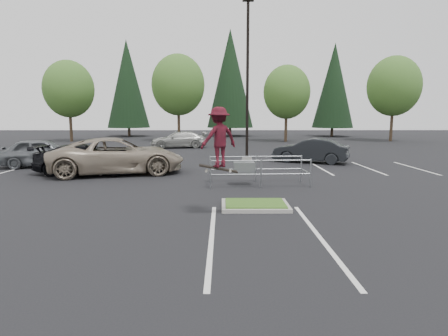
{
  "coord_description": "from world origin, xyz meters",
  "views": [
    {
      "loc": [
        -1.08,
        -12.01,
        3.05
      ],
      "look_at": [
        -1.02,
        1.5,
        1.09
      ],
      "focal_mm": 30.0,
      "sensor_mm": 36.0,
      "label": 1
    }
  ],
  "objects_px": {
    "decid_d": "(394,88)",
    "car_far_silver": "(179,140)",
    "conif_b": "(230,79)",
    "conif_c": "(334,86)",
    "conif_a": "(127,84)",
    "car_l_tan": "(116,156)",
    "skateboarder": "(218,138)",
    "decid_b": "(178,87)",
    "cart_corral": "(247,168)",
    "decid_a": "(69,91)",
    "car_l_grey": "(42,153)",
    "light_pole": "(247,90)",
    "car_l_black": "(87,159)",
    "car_r_charc": "(311,150)",
    "decid_c": "(287,94)"
  },
  "relations": [
    {
      "from": "car_l_black",
      "to": "cart_corral",
      "type": "bearing_deg",
      "value": -110.6
    },
    {
      "from": "light_pole",
      "to": "conif_a",
      "type": "distance_m",
      "value": 31.63
    },
    {
      "from": "decid_d",
      "to": "car_r_charc",
      "type": "height_order",
      "value": "decid_d"
    },
    {
      "from": "decid_a",
      "to": "car_r_charc",
      "type": "relative_size",
      "value": 1.92
    },
    {
      "from": "conif_a",
      "to": "car_l_grey",
      "type": "xyz_separation_m",
      "value": [
        2.42,
        -30.34,
        -6.27
      ]
    },
    {
      "from": "decid_a",
      "to": "skateboarder",
      "type": "bearing_deg",
      "value": -61.56
    },
    {
      "from": "decid_b",
      "to": "conif_b",
      "type": "relative_size",
      "value": 0.66
    },
    {
      "from": "decid_a",
      "to": "decid_b",
      "type": "bearing_deg",
      "value": 2.39
    },
    {
      "from": "decid_a",
      "to": "decid_d",
      "type": "xyz_separation_m",
      "value": [
        36.0,
        0.3,
        0.33
      ]
    },
    {
      "from": "cart_corral",
      "to": "skateboarder",
      "type": "xyz_separation_m",
      "value": [
        -1.2,
        -4.97,
        1.61
      ]
    },
    {
      "from": "decid_d",
      "to": "car_r_charc",
      "type": "bearing_deg",
      "value": -125.62
    },
    {
      "from": "cart_corral",
      "to": "car_l_tan",
      "type": "bearing_deg",
      "value": 151.67
    },
    {
      "from": "light_pole",
      "to": "skateboarder",
      "type": "xyz_separation_m",
      "value": [
        -1.7,
        -13.0,
        -2.2
      ]
    },
    {
      "from": "skateboarder",
      "to": "decid_b",
      "type": "bearing_deg",
      "value": -112.08
    },
    {
      "from": "car_r_charc",
      "to": "cart_corral",
      "type": "bearing_deg",
      "value": -7.12
    },
    {
      "from": "conif_b",
      "to": "light_pole",
      "type": "bearing_deg",
      "value": -88.99
    },
    {
      "from": "conif_a",
      "to": "car_l_grey",
      "type": "bearing_deg",
      "value": -85.43
    },
    {
      "from": "car_l_grey",
      "to": "car_far_silver",
      "type": "height_order",
      "value": "car_l_grey"
    },
    {
      "from": "decid_d",
      "to": "car_far_silver",
      "type": "xyz_separation_m",
      "value": [
        -22.99,
        -8.41,
        -5.18
      ]
    },
    {
      "from": "conif_c",
      "to": "car_l_grey",
      "type": "distance_m",
      "value": 39.76
    },
    {
      "from": "conif_a",
      "to": "car_l_tan",
      "type": "bearing_deg",
      "value": -77.2
    },
    {
      "from": "conif_a",
      "to": "conif_c",
      "type": "distance_m",
      "value": 28.01
    },
    {
      "from": "decid_d",
      "to": "car_l_grey",
      "type": "distance_m",
      "value": 36.43
    },
    {
      "from": "decid_a",
      "to": "decid_c",
      "type": "distance_m",
      "value": 24.0
    },
    {
      "from": "conif_c",
      "to": "car_l_tan",
      "type": "distance_m",
      "value": 38.88
    },
    {
      "from": "conif_c",
      "to": "car_l_tan",
      "type": "bearing_deg",
      "value": -122.24
    },
    {
      "from": "car_l_grey",
      "to": "car_r_charc",
      "type": "height_order",
      "value": "car_l_grey"
    },
    {
      "from": "conif_a",
      "to": "car_r_charc",
      "type": "relative_size",
      "value": 2.8
    },
    {
      "from": "car_l_black",
      "to": "conif_c",
      "type": "bearing_deg",
      "value": -33.96
    },
    {
      "from": "conif_b",
      "to": "conif_c",
      "type": "bearing_deg",
      "value": -4.09
    },
    {
      "from": "decid_c",
      "to": "car_l_tan",
      "type": "bearing_deg",
      "value": -118.68
    },
    {
      "from": "conif_a",
      "to": "car_l_tan",
      "type": "relative_size",
      "value": 1.95
    },
    {
      "from": "conif_a",
      "to": "car_l_black",
      "type": "xyz_separation_m",
      "value": [
        6.0,
        -33.0,
        -6.34
      ]
    },
    {
      "from": "cart_corral",
      "to": "car_l_grey",
      "type": "distance_m",
      "value": 12.9
    },
    {
      "from": "cart_corral",
      "to": "car_far_silver",
      "type": "relative_size",
      "value": 0.85
    },
    {
      "from": "car_l_black",
      "to": "car_far_silver",
      "type": "relative_size",
      "value": 1.03
    },
    {
      "from": "conif_b",
      "to": "skateboarder",
      "type": "xyz_separation_m",
      "value": [
        -1.2,
        -41.5,
        -5.49
      ]
    },
    {
      "from": "decid_c",
      "to": "conif_c",
      "type": "distance_m",
      "value": 12.65
    },
    {
      "from": "decid_d",
      "to": "car_l_grey",
      "type": "height_order",
      "value": "decid_d"
    },
    {
      "from": "car_l_black",
      "to": "conif_a",
      "type": "bearing_deg",
      "value": 10.44
    },
    {
      "from": "cart_corral",
      "to": "decid_b",
      "type": "bearing_deg",
      "value": 99.4
    },
    {
      "from": "conif_a",
      "to": "car_l_black",
      "type": "distance_m",
      "value": 34.14
    },
    {
      "from": "car_r_charc",
      "to": "car_l_black",
      "type": "bearing_deg",
      "value": -46.46
    },
    {
      "from": "car_l_black",
      "to": "decid_d",
      "type": "bearing_deg",
      "value": -47.95
    },
    {
      "from": "skateboarder",
      "to": "conif_c",
      "type": "bearing_deg",
      "value": -141.32
    },
    {
      "from": "skateboarder",
      "to": "car_r_charc",
      "type": "distance_m",
      "value": 13.83
    },
    {
      "from": "car_r_charc",
      "to": "decid_a",
      "type": "bearing_deg",
      "value": -105.73
    },
    {
      "from": "conif_a",
      "to": "cart_corral",
      "type": "height_order",
      "value": "conif_a"
    },
    {
      "from": "car_l_tan",
      "to": "skateboarder",
      "type": "bearing_deg",
      "value": -160.64
    },
    {
      "from": "conif_a",
      "to": "cart_corral",
      "type": "xyz_separation_m",
      "value": [
        14.0,
        -36.03,
        -6.34
      ]
    }
  ]
}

